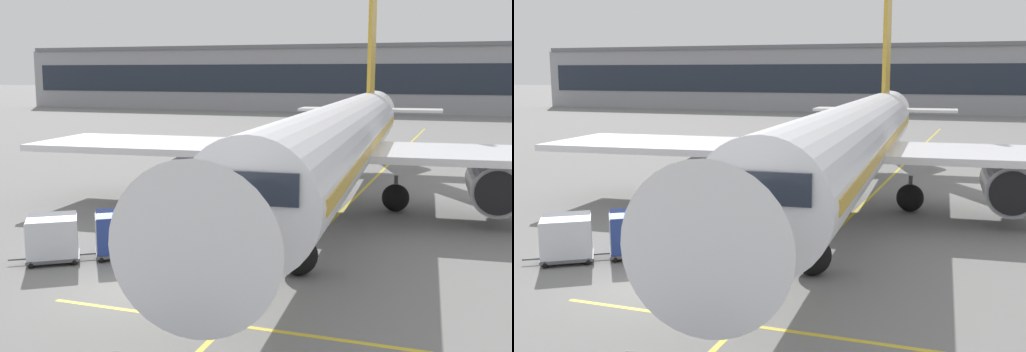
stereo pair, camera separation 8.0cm
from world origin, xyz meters
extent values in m
plane|color=slate|center=(0.00, 0.00, 0.00)|extent=(600.00, 600.00, 0.00)
cylinder|color=white|center=(4.19, 13.93, 3.91)|extent=(6.52, 34.67, 3.92)
cube|color=gold|center=(4.19, 13.93, 3.91)|extent=(6.46, 33.30, 0.47)
cone|color=white|center=(5.64, -5.21, 3.91)|extent=(4.01, 4.19, 3.72)
cone|color=white|center=(2.64, 34.25, 4.20)|extent=(3.80, 6.50, 3.33)
cube|color=white|center=(-4.82, 14.11, 3.32)|extent=(16.85, 8.12, 0.36)
cylinder|color=#93969E|center=(-3.49, 13.52, 1.92)|extent=(2.76, 4.65, 2.43)
cylinder|color=black|center=(-3.32, 11.24, 1.92)|extent=(2.07, 0.28, 2.06)
cylinder|color=#93969E|center=(11.84, 14.69, 1.92)|extent=(2.76, 4.65, 2.43)
cylinder|color=black|center=(12.02, 12.41, 1.92)|extent=(2.07, 0.28, 2.06)
cube|color=gold|center=(2.76, 32.68, 9.86)|extent=(0.59, 4.15, 10.34)
cube|color=white|center=(2.79, 32.37, 4.49)|extent=(11.31, 3.59, 0.20)
cube|color=#1E2633|center=(5.44, -2.47, 4.49)|extent=(2.87, 1.97, 0.86)
cylinder|color=#47474C|center=(4.97, 3.62, 1.34)|extent=(0.22, 0.22, 1.21)
sphere|color=black|center=(4.97, 3.62, 0.74)|extent=(1.48, 1.48, 1.48)
cylinder|color=#47474C|center=(1.13, 15.43, 1.34)|extent=(0.22, 0.22, 1.21)
sphere|color=black|center=(1.13, 15.43, 0.74)|extent=(1.48, 1.48, 1.48)
cylinder|color=#47474C|center=(6.99, 15.88, 1.34)|extent=(0.22, 0.22, 1.21)
sphere|color=black|center=(6.99, 15.88, 0.74)|extent=(1.48, 1.48, 1.48)
cube|color=#A3A8B2|center=(-0.08, 6.16, 0.50)|extent=(3.63, 3.42, 0.44)
cube|color=black|center=(-1.03, 5.83, 1.07)|extent=(0.82, 0.82, 0.70)
cylinder|color=#333338|center=(-0.51, 6.27, 1.12)|extent=(0.08, 0.08, 0.80)
cube|color=#A3A8B2|center=(0.87, 6.98, 1.61)|extent=(4.35, 3.89, 1.92)
cube|color=black|center=(0.87, 6.98, 1.70)|extent=(4.15, 3.69, 1.78)
cube|color=#333338|center=(1.16, 6.64, 1.73)|extent=(3.75, 3.20, 1.96)
cube|color=#333338|center=(0.59, 7.31, 1.73)|extent=(3.75, 3.20, 1.96)
cylinder|color=black|center=(1.30, 6.37, 0.28)|extent=(0.56, 0.52, 0.56)
cylinder|color=black|center=(0.34, 7.50, 0.28)|extent=(0.56, 0.52, 0.56)
cylinder|color=black|center=(-0.51, 4.83, 0.28)|extent=(0.56, 0.52, 0.56)
cylinder|color=black|center=(-1.47, 5.95, 0.28)|extent=(0.56, 0.52, 0.56)
cube|color=#515156|center=(-2.47, 3.48, 0.21)|extent=(2.56, 2.45, 0.12)
cylinder|color=#4C4C51|center=(-3.58, 2.72, 0.20)|extent=(0.62, 0.46, 0.07)
cube|color=navy|center=(-2.47, 3.48, 1.02)|extent=(2.42, 2.31, 1.50)
cube|color=navy|center=(-2.70, 3.82, 1.54)|extent=(1.99, 1.73, 0.74)
cube|color=silver|center=(-3.26, 2.93, 1.02)|extent=(0.84, 1.20, 1.38)
sphere|color=black|center=(-3.51, 3.59, 0.15)|extent=(0.30, 0.30, 0.30)
sphere|color=black|center=(-2.74, 2.47, 0.15)|extent=(0.30, 0.30, 0.30)
sphere|color=black|center=(-2.20, 4.50, 0.15)|extent=(0.30, 0.30, 0.30)
sphere|color=black|center=(-1.42, 3.38, 0.15)|extent=(0.30, 0.30, 0.30)
cube|color=#515156|center=(-4.60, 1.94, 0.21)|extent=(2.56, 2.45, 0.12)
cylinder|color=#4C4C51|center=(-5.71, 1.17, 0.20)|extent=(0.62, 0.46, 0.07)
cube|color=silver|center=(-4.60, 1.94, 1.02)|extent=(2.42, 2.31, 1.50)
cube|color=silver|center=(-4.83, 2.28, 1.54)|extent=(1.99, 1.73, 0.74)
cube|color=silver|center=(-5.39, 1.39, 1.02)|extent=(0.84, 1.20, 1.38)
sphere|color=black|center=(-5.64, 2.04, 0.15)|extent=(0.30, 0.30, 0.30)
sphere|color=black|center=(-4.87, 0.92, 0.15)|extent=(0.30, 0.30, 0.30)
sphere|color=black|center=(-4.32, 2.95, 0.15)|extent=(0.30, 0.30, 0.30)
sphere|color=black|center=(-3.55, 1.83, 0.15)|extent=(0.30, 0.30, 0.30)
cylinder|color=#333847|center=(0.70, 3.20, 0.43)|extent=(0.15, 0.15, 0.86)
cylinder|color=#333847|center=(0.83, 3.33, 0.43)|extent=(0.15, 0.15, 0.86)
cube|color=orange|center=(0.76, 3.27, 1.15)|extent=(0.44, 0.44, 0.58)
cube|color=white|center=(0.68, 3.36, 1.15)|extent=(0.25, 0.25, 0.08)
sphere|color=tan|center=(0.76, 3.27, 1.56)|extent=(0.21, 0.21, 0.21)
sphere|color=yellow|center=(0.76, 3.27, 1.63)|extent=(0.23, 0.23, 0.23)
cylinder|color=orange|center=(0.59, 3.10, 1.10)|extent=(0.09, 0.09, 0.56)
cylinder|color=orange|center=(0.93, 3.43, 1.10)|extent=(0.09, 0.09, 0.56)
cylinder|color=#514C42|center=(-0.30, 4.11, 0.43)|extent=(0.15, 0.15, 0.86)
cylinder|color=#514C42|center=(-0.14, 4.03, 0.43)|extent=(0.15, 0.15, 0.86)
cube|color=orange|center=(-0.22, 4.07, 1.15)|extent=(0.45, 0.39, 0.58)
cube|color=white|center=(-0.16, 4.18, 1.15)|extent=(0.31, 0.17, 0.08)
sphere|color=brown|center=(-0.22, 4.07, 1.56)|extent=(0.21, 0.21, 0.21)
sphere|color=yellow|center=(-0.22, 4.07, 1.63)|extent=(0.23, 0.23, 0.23)
cylinder|color=orange|center=(-0.43, 4.18, 1.10)|extent=(0.09, 0.09, 0.56)
cylinder|color=orange|center=(-0.01, 3.96, 1.10)|extent=(0.09, 0.09, 0.56)
cylinder|color=#514C42|center=(-2.21, 5.95, 0.43)|extent=(0.15, 0.15, 0.86)
cylinder|color=#514C42|center=(-2.24, 5.77, 0.43)|extent=(0.15, 0.15, 0.86)
cube|color=orange|center=(-2.23, 5.86, 1.15)|extent=(0.30, 0.41, 0.58)
cube|color=white|center=(-2.10, 5.84, 1.15)|extent=(0.07, 0.34, 0.08)
sphere|color=beige|center=(-2.23, 5.86, 1.56)|extent=(0.21, 0.21, 0.21)
sphere|color=yellow|center=(-2.23, 5.86, 1.63)|extent=(0.23, 0.23, 0.23)
cylinder|color=orange|center=(-2.19, 6.09, 1.10)|extent=(0.09, 0.09, 0.56)
cylinder|color=orange|center=(-2.26, 5.62, 1.10)|extent=(0.09, 0.09, 0.56)
cube|color=black|center=(-2.08, 9.65, 0.03)|extent=(0.70, 0.70, 0.05)
cone|color=orange|center=(-2.08, 9.65, 0.42)|extent=(0.56, 0.56, 0.73)
cylinder|color=white|center=(-2.08, 9.65, 0.45)|extent=(0.31, 0.31, 0.09)
cube|color=black|center=(-1.93, 10.71, 0.03)|extent=(0.59, 0.59, 0.05)
cone|color=orange|center=(-1.93, 10.71, 0.36)|extent=(0.47, 0.47, 0.62)
cylinder|color=white|center=(-1.93, 10.71, 0.39)|extent=(0.26, 0.26, 0.07)
cube|color=yellow|center=(4.25, 13.93, 0.00)|extent=(0.20, 110.00, 0.01)
cube|color=yellow|center=(4.19, -1.62, 0.00)|extent=(12.00, 0.20, 0.01)
cube|color=#939399|center=(-11.72, 105.48, 5.99)|extent=(140.19, 14.12, 11.98)
cube|color=#1E2633|center=(-11.72, 98.38, 6.29)|extent=(135.99, 0.10, 5.39)
cube|color=slate|center=(-11.72, 104.07, 12.33)|extent=(138.79, 12.00, 0.70)
camera|label=1|loc=(11.00, -18.18, 7.41)|focal=44.36mm
camera|label=2|loc=(11.08, -18.15, 7.41)|focal=44.36mm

